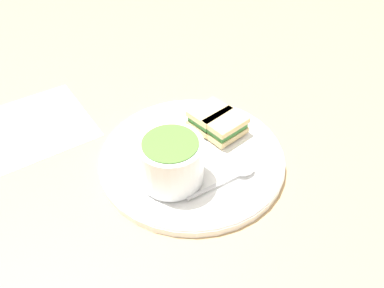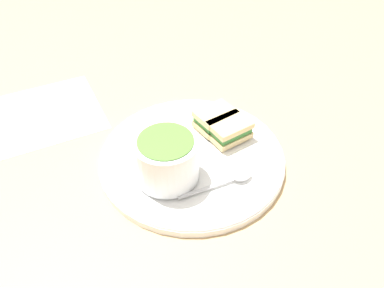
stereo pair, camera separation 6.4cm
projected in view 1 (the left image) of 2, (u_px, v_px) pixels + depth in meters
name	position (u px, v px, depth m)	size (l,w,h in m)	color
ground_plane	(192.00, 160.00, 0.67)	(2.40, 2.40, 0.00)	tan
plate	(192.00, 157.00, 0.66)	(0.32, 0.32, 0.02)	white
soup_bowl	(171.00, 161.00, 0.59)	(0.10, 0.10, 0.08)	white
spoon	(239.00, 173.00, 0.61)	(0.03, 0.13, 0.01)	silver
sandwich_half_near	(226.00, 126.00, 0.68)	(0.07, 0.08, 0.03)	#DBBC7F
sandwich_half_far	(209.00, 117.00, 0.70)	(0.07, 0.09, 0.03)	#DBBC7F
menu_sheet	(16.00, 132.00, 0.72)	(0.25, 0.30, 0.00)	white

